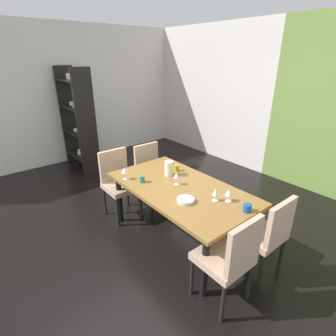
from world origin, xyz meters
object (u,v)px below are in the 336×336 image
Objects in this scene: chair_left_near at (119,180)px; cup_near_shelf at (177,168)px; chair_right_near at (230,256)px; wine_glass_near_window at (215,192)px; wine_glass_west at (176,176)px; serving_bowl_center at (186,200)px; chair_right_far at (266,232)px; cup_right at (247,208)px; pitcher_left at (169,168)px; wine_glass_north at (229,193)px; cup_corner at (142,179)px; display_shelf at (78,119)px; dining_table at (180,193)px; wine_glass_south at (124,171)px; chair_left_far at (151,170)px.

chair_left_near is 0.86m from cup_near_shelf.
chair_right_near is 6.54× the size of wine_glass_near_window.
serving_bowl_center is at bearing -27.05° from wine_glass_west.
chair_right_far is 11.17× the size of cup_right.
chair_right_near is at bearing -22.01° from cup_near_shelf.
pitcher_left is (-1.15, -0.06, 0.06)m from cup_right.
wine_glass_near_window is 0.14m from wine_glass_north.
cup_right is (1.20, 0.44, -0.00)m from cup_corner.
cup_corner is (2.71, -0.29, -0.21)m from display_shelf.
wine_glass_north is at bearing 25.59° from cup_corner.
pitcher_left is at bearing -177.11° from cup_right.
dining_table is 9.66× the size of serving_bowl_center.
chair_right_far is 1.74m from wine_glass_south.
cup_corner is (-0.86, -0.35, -0.06)m from wine_glass_near_window.
chair_right_near is at bearing 4.28° from wine_glass_south.
serving_bowl_center is (-0.18, -0.26, -0.08)m from wine_glass_near_window.
dining_table is at bearing -171.20° from wine_glass_near_window.
chair_right_far reaches higher than cup_corner.
wine_glass_west is 0.82× the size of serving_bowl_center.
wine_glass_west reaches higher than cup_corner.
cup_right is at bearing 33.80° from serving_bowl_center.
dining_table is 0.51m from wine_glass_near_window.
cup_right is 1.15m from pitcher_left.
cup_right reaches higher than serving_bowl_center.
chair_right_near is at bearing -68.74° from cup_right.
cup_near_shelf is at bearing 104.05° from pitcher_left.
wine_glass_near_window is at bearing 7.25° from wine_glass_west.
chair_right_far is 1.14m from wine_glass_west.
display_shelf is (-4.07, 0.29, 0.45)m from chair_right_near.
wine_glass_near_window is (0.47, 0.07, 0.18)m from dining_table.
chair_left_far is 2.05m from chair_right_near.
display_shelf is at bearing 179.94° from wine_glass_west.
wine_glass_south is at bearing -158.04° from cup_right.
dining_table is at bearing -0.14° from display_shelf.
wine_glass_near_window is at bearing 22.53° from cup_corner.
display_shelf is 13.57× the size of wine_glass_near_window.
chair_right_far is at bearing 0.71° from cup_near_shelf.
chair_right_near is 4.11m from display_shelf.
serving_bowl_center is at bearing -33.95° from cup_near_shelf.
wine_glass_north is at bearing 52.69° from serving_bowl_center.
dining_table is 1.94× the size of chair_right_far.
chair_right_far is 1.50m from cup_corner.
wine_glass_near_window is (1.46, 0.36, 0.30)m from chair_left_near.
dining_table is 0.39m from pitcher_left.
chair_right_far is 4.99× the size of serving_bowl_center.
display_shelf reaches higher than serving_bowl_center.
chair_right_far is 6.37× the size of wine_glass_near_window.
cup_corner is at bearing -90.84° from cup_near_shelf.
chair_left_near is 1.87m from cup_right.
chair_left_far is at bearing 171.80° from wine_glass_near_window.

